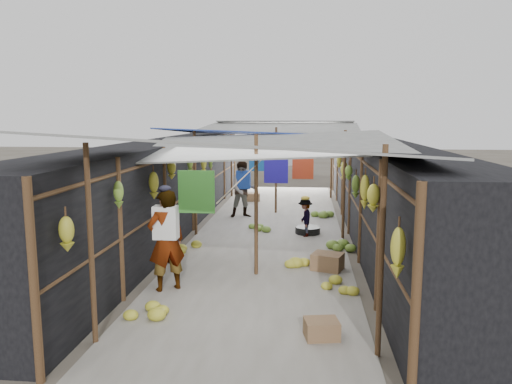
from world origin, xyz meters
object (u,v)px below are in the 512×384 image
(shopper_blue, at_px, (244,190))
(vendor_seated, at_px, (305,218))
(vendor_elderly, at_px, (166,241))
(crate_near, at_px, (322,330))
(black_basin, at_px, (308,230))

(shopper_blue, relative_size, vendor_seated, 1.72)
(shopper_blue, bearing_deg, vendor_elderly, -112.24)
(crate_near, bearing_deg, vendor_seated, 81.89)
(crate_near, height_order, black_basin, crate_near)
(vendor_seated, bearing_deg, black_basin, 156.89)
(vendor_elderly, height_order, vendor_seated, vendor_elderly)
(black_basin, relative_size, vendor_elderly, 0.36)
(vendor_elderly, height_order, shopper_blue, vendor_elderly)
(vendor_elderly, bearing_deg, crate_near, 112.60)
(black_basin, xyz_separation_m, vendor_seated, (-0.07, -0.30, 0.38))
(vendor_elderly, bearing_deg, vendor_seated, -154.53)
(black_basin, distance_m, shopper_blue, 2.76)
(crate_near, xyz_separation_m, black_basin, (-0.17, 5.96, -0.04))
(shopper_blue, distance_m, vendor_seated, 2.86)
(vendor_elderly, bearing_deg, black_basin, -153.51)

